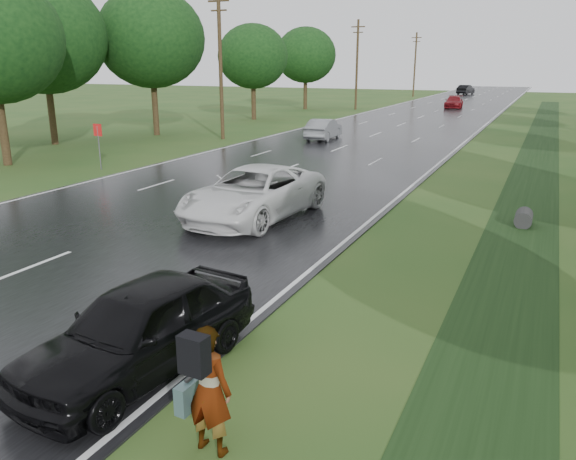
# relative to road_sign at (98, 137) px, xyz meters

# --- Properties ---
(ground) EXTENTS (220.00, 220.00, 0.00)m
(ground) POSITION_rel_road_sign_xyz_m (8.50, -12.00, -1.64)
(ground) COLOR #264A1A
(ground) RESTS_ON ground
(road) EXTENTS (14.00, 180.00, 0.04)m
(road) POSITION_rel_road_sign_xyz_m (8.50, 33.00, -1.62)
(road) COLOR black
(road) RESTS_ON ground
(edge_stripe_east) EXTENTS (0.12, 180.00, 0.01)m
(edge_stripe_east) POSITION_rel_road_sign_xyz_m (15.25, 33.00, -1.60)
(edge_stripe_east) COLOR silver
(edge_stripe_east) RESTS_ON road
(edge_stripe_west) EXTENTS (0.12, 180.00, 0.01)m
(edge_stripe_west) POSITION_rel_road_sign_xyz_m (1.75, 33.00, -1.60)
(edge_stripe_west) COLOR silver
(edge_stripe_west) RESTS_ON road
(center_line) EXTENTS (0.12, 180.00, 0.01)m
(center_line) POSITION_rel_road_sign_xyz_m (8.50, 33.00, -1.60)
(center_line) COLOR silver
(center_line) RESTS_ON road
(drainage_ditch) EXTENTS (2.20, 120.00, 0.56)m
(drainage_ditch) POSITION_rel_road_sign_xyz_m (20.00, 6.71, -1.61)
(drainage_ditch) COLOR black
(drainage_ditch) RESTS_ON ground
(road_sign) EXTENTS (0.50, 0.06, 2.30)m
(road_sign) POSITION_rel_road_sign_xyz_m (0.00, 0.00, 0.00)
(road_sign) COLOR slate
(road_sign) RESTS_ON ground
(utility_pole_mid) EXTENTS (1.60, 0.26, 10.00)m
(utility_pole_mid) POSITION_rel_road_sign_xyz_m (-0.70, 13.00, 3.55)
(utility_pole_mid) COLOR #362716
(utility_pole_mid) RESTS_ON ground
(utility_pole_far) EXTENTS (1.60, 0.26, 10.00)m
(utility_pole_far) POSITION_rel_road_sign_xyz_m (-0.70, 43.00, 3.55)
(utility_pole_far) COLOR #362716
(utility_pole_far) RESTS_ON ground
(utility_pole_distant) EXTENTS (1.60, 0.26, 10.00)m
(utility_pole_distant) POSITION_rel_road_sign_xyz_m (-0.70, 73.00, 3.55)
(utility_pole_distant) COLOR #362716
(utility_pole_distant) RESTS_ON ground
(tree_west_c) EXTENTS (7.80, 7.80, 10.43)m
(tree_west_c) POSITION_rel_road_sign_xyz_m (-6.50, 13.00, 5.27)
(tree_west_c) COLOR #362716
(tree_west_c) RESTS_ON ground
(tree_west_d) EXTENTS (6.60, 6.60, 8.80)m
(tree_west_d) POSITION_rel_road_sign_xyz_m (-5.70, 27.00, 4.18)
(tree_west_d) COLOR #362716
(tree_west_d) RESTS_ON ground
(tree_west_e) EXTENTS (8.00, 8.00, 10.44)m
(tree_west_e) POSITION_rel_road_sign_xyz_m (-9.50, 6.00, 5.19)
(tree_west_e) COLOR #362716
(tree_west_e) RESTS_ON ground
(tree_west_f) EXTENTS (7.00, 7.00, 9.29)m
(tree_west_f) POSITION_rel_road_sign_xyz_m (-6.30, 41.00, 4.49)
(tree_west_f) COLOR #362716
(tree_west_f) RESTS_ON ground
(pedestrian) EXTENTS (0.86, 0.79, 1.89)m
(pedestrian) POSITION_rel_road_sign_xyz_m (16.68, -16.01, -0.67)
(pedestrian) COLOR #A5998C
(pedestrian) RESTS_ON ground
(white_pickup) EXTENTS (3.30, 6.43, 1.74)m
(white_pickup) POSITION_rel_road_sign_xyz_m (11.50, -5.03, -0.73)
(white_pickup) COLOR white
(white_pickup) RESTS_ON road
(dark_sedan) EXTENTS (2.45, 4.85, 1.58)m
(dark_sedan) POSITION_rel_road_sign_xyz_m (14.50, -14.74, -0.81)
(dark_sedan) COLOR black
(dark_sedan) RESTS_ON road
(silver_sedan) EXTENTS (1.82, 4.47, 1.44)m
(silver_sedan) POSITION_rel_road_sign_xyz_m (6.00, 15.56, -0.88)
(silver_sedan) COLOR gray
(silver_sedan) RESTS_ON road
(far_car_red) EXTENTS (2.39, 5.03, 1.42)m
(far_car_red) POSITION_rel_road_sign_xyz_m (9.50, 49.72, -0.89)
(far_car_red) COLOR maroon
(far_car_red) RESTS_ON road
(far_car_dark) EXTENTS (2.54, 5.16, 1.63)m
(far_car_dark) POSITION_rel_road_sign_xyz_m (6.26, 82.65, -0.79)
(far_car_dark) COLOR black
(far_car_dark) RESTS_ON road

